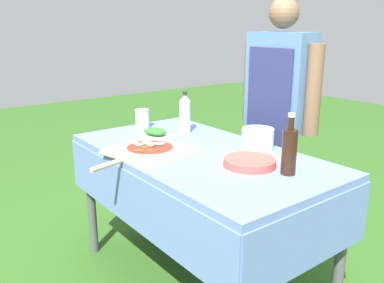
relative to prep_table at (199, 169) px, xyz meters
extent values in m
plane|color=#2D5B1E|center=(0.00, 0.00, -0.68)|extent=(12.00, 12.00, 0.00)
cube|color=#607AB7|center=(0.00, 0.00, 0.08)|extent=(1.44, 0.78, 0.04)
cube|color=#607AB7|center=(0.00, -0.39, -0.08)|extent=(1.44, 0.01, 0.28)
cube|color=#607AB7|center=(0.00, 0.39, -0.08)|extent=(1.44, 0.01, 0.28)
cube|color=#607AB7|center=(-0.72, 0.00, -0.08)|extent=(0.01, 0.78, 0.28)
cube|color=#607AB7|center=(0.72, 0.00, -0.08)|extent=(0.01, 0.78, 0.28)
cylinder|color=#4C4C51|center=(-0.66, -0.33, -0.31)|extent=(0.05, 0.05, 0.74)
cylinder|color=#4C4C51|center=(-0.66, 0.33, -0.31)|extent=(0.05, 0.05, 0.74)
cylinder|color=#4C4C51|center=(0.66, 0.33, -0.31)|extent=(0.05, 0.05, 0.74)
cylinder|color=#4C4C51|center=(0.00, 0.69, -0.29)|extent=(0.11, 0.11, 0.78)
cylinder|color=#4C4C51|center=(-0.15, 0.69, -0.29)|extent=(0.11, 0.11, 0.78)
cube|color=#4C7099|center=(-0.08, 0.69, 0.40)|extent=(0.42, 0.18, 0.59)
cube|color=navy|center=(-0.08, 0.60, 0.18)|extent=(0.34, 0.01, 0.85)
cylinder|color=brown|center=(0.17, 0.69, 0.37)|extent=(0.09, 0.09, 0.52)
cylinder|color=brown|center=(-0.32, 0.69, 0.37)|extent=(0.09, 0.09, 0.52)
sphere|color=brown|center=(-0.08, 0.69, 0.80)|extent=(0.18, 0.18, 0.18)
cube|color=#D1B27F|center=(-0.15, -0.21, 0.10)|extent=(0.44, 0.44, 0.01)
cylinder|color=#D1B27F|center=(-0.08, -0.48, 0.10)|extent=(0.07, 0.19, 0.02)
cylinder|color=beige|center=(-0.15, -0.21, 0.12)|extent=(0.27, 0.27, 0.01)
cylinder|color=#B22819|center=(-0.15, -0.21, 0.12)|extent=(0.24, 0.24, 0.00)
ellipsoid|color=white|center=(-0.20, -0.21, 0.13)|extent=(0.04, 0.04, 0.01)
ellipsoid|color=white|center=(-0.14, -0.15, 0.13)|extent=(0.05, 0.06, 0.02)
ellipsoid|color=white|center=(-0.18, -0.25, 0.13)|extent=(0.04, 0.03, 0.01)
ellipsoid|color=white|center=(-0.22, -0.25, 0.13)|extent=(0.04, 0.04, 0.01)
ellipsoid|color=white|center=(-0.19, -0.19, 0.14)|extent=(0.06, 0.05, 0.02)
ellipsoid|color=white|center=(-0.15, -0.20, 0.14)|extent=(0.05, 0.06, 0.02)
ellipsoid|color=white|center=(-0.23, -0.16, 0.14)|extent=(0.04, 0.05, 0.02)
ellipsoid|color=white|center=(-0.17, -0.16, 0.13)|extent=(0.04, 0.04, 0.01)
ellipsoid|color=white|center=(-0.14, -0.20, 0.13)|extent=(0.04, 0.03, 0.01)
ellipsoid|color=#286B23|center=(-0.20, -0.16, 0.13)|extent=(0.04, 0.03, 0.00)
ellipsoid|color=#286B23|center=(-0.12, -0.29, 0.13)|extent=(0.04, 0.04, 0.00)
ellipsoid|color=#286B23|center=(-0.13, -0.14, 0.13)|extent=(0.02, 0.01, 0.00)
ellipsoid|color=#286B23|center=(-0.20, -0.22, 0.13)|extent=(0.02, 0.03, 0.00)
ellipsoid|color=#286B23|center=(-0.14, -0.24, 0.13)|extent=(0.03, 0.02, 0.00)
ellipsoid|color=#286B23|center=(-0.15, -0.23, 0.13)|extent=(0.03, 0.04, 0.00)
cylinder|color=black|center=(0.50, 0.10, 0.20)|extent=(0.07, 0.07, 0.20)
cylinder|color=black|center=(0.50, 0.10, 0.33)|extent=(0.03, 0.03, 0.06)
cylinder|color=silver|center=(0.50, 0.10, 0.36)|extent=(0.03, 0.03, 0.02)
cylinder|color=silver|center=(-0.35, 0.17, 0.19)|extent=(0.07, 0.07, 0.19)
cone|color=silver|center=(-0.35, 0.17, 0.31)|extent=(0.07, 0.07, 0.04)
cylinder|color=#232326|center=(-0.35, 0.17, 0.34)|extent=(0.03, 0.03, 0.02)
cube|color=silver|center=(-0.39, -0.02, 0.10)|extent=(0.20, 0.16, 0.01)
ellipsoid|color=#286B23|center=(-0.39, -0.02, 0.13)|extent=(0.17, 0.13, 0.04)
cylinder|color=silver|center=(0.16, 0.26, 0.16)|extent=(0.17, 0.17, 0.12)
cylinder|color=#DB4C42|center=(0.32, 0.05, 0.10)|extent=(0.25, 0.25, 0.00)
cylinder|color=#DB4C42|center=(0.32, 0.05, 0.11)|extent=(0.25, 0.25, 0.00)
cylinder|color=#DB4C42|center=(0.32, 0.05, 0.11)|extent=(0.25, 0.25, 0.00)
cylinder|color=#DB4C42|center=(0.32, 0.05, 0.12)|extent=(0.24, 0.24, 0.00)
cylinder|color=#DB4C42|center=(0.32, 0.05, 0.12)|extent=(0.24, 0.24, 0.00)
cylinder|color=#DB4C42|center=(0.32, 0.05, 0.13)|extent=(0.24, 0.24, 0.00)
cylinder|color=#DB4C42|center=(0.32, 0.05, 0.13)|extent=(0.24, 0.24, 0.00)
cylinder|color=silver|center=(-0.62, 0.03, 0.15)|extent=(0.09, 0.09, 0.11)
cylinder|color=#B22819|center=(-0.62, 0.03, 0.14)|extent=(0.08, 0.08, 0.08)
cylinder|color=#B7B2A3|center=(-0.62, 0.03, 0.21)|extent=(0.09, 0.09, 0.01)
camera|label=1|loc=(1.57, -1.25, 0.73)|focal=38.00mm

